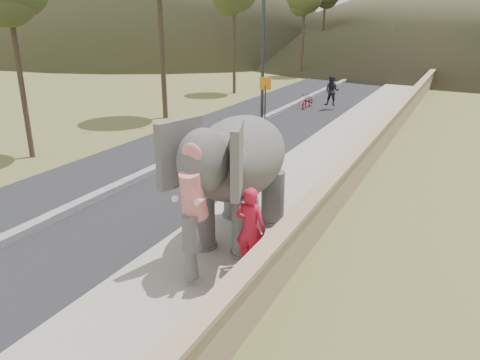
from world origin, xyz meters
name	(u,v)px	position (x,y,z in m)	size (l,w,h in m)	color
ground	(200,274)	(0.00, 0.00, 0.00)	(160.00, 160.00, 0.00)	olive
road	(219,142)	(-5.00, 10.00, 0.01)	(7.00, 120.00, 0.03)	black
median	(219,139)	(-5.00, 10.00, 0.11)	(0.35, 120.00, 0.22)	black
walkway	(330,154)	(0.00, 10.00, 0.07)	(3.00, 120.00, 0.15)	#9E9687
parapet	(374,148)	(1.65, 10.00, 0.55)	(0.30, 120.00, 1.10)	tan
lamppost	(269,24)	(-4.69, 14.69, 4.87)	(1.76, 0.36, 8.00)	#292A2E
signboard	(265,93)	(-4.50, 13.92, 1.64)	(0.60, 0.08, 2.40)	#2D2D33
elephant_and_man	(240,175)	(0.02, 1.87, 1.68)	(2.48, 4.38, 3.08)	#635F5A
motorcyclist	(320,96)	(-3.32, 19.36, 0.79)	(2.18, 1.73, 1.99)	maroon
trees	(408,35)	(0.17, 27.88, 3.99)	(47.87, 43.76, 9.65)	#473828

